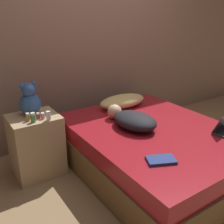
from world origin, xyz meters
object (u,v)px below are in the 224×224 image
pillow (123,101)px  bottle_amber (28,117)px  person_lying (132,119)px  bottle_pink (43,116)px  bottle_white (48,116)px  book (161,160)px  teddy_bear (30,100)px  bottle_green (33,118)px  bottle_red (38,116)px

pillow → bottle_amber: size_ratio=7.88×
person_lying → bottle_pink: bottle_pink is taller
bottle_white → bottle_pink: bearing=117.1°
person_lying → bottle_white: size_ratio=7.40×
pillow → person_lying: size_ratio=0.94×
person_lying → bottle_amber: bottle_amber is taller
bottle_pink → book: size_ratio=0.24×
teddy_bear → bottle_pink: 0.23m
teddy_bear → bottle_white: (0.09, -0.25, -0.10)m
person_lying → bottle_pink: bearing=149.4°
pillow → bottle_green: bottle_green is taller
teddy_bear → bottle_white: 0.29m
pillow → teddy_bear: size_ratio=1.89×
bottle_red → bottle_green: (-0.07, -0.05, 0.02)m
pillow → bottle_red: bottle_red is taller
pillow → bottle_amber: bearing=-173.6°
person_lying → bottle_pink: size_ratio=10.72×
bottle_red → pillow: bearing=7.0°
teddy_bear → bottle_green: (-0.05, -0.22, -0.10)m
bottle_white → bottle_green: (-0.14, 0.04, 0.00)m
bottle_pink → bottle_amber: bearing=169.3°
bottle_amber → bottle_pink: (0.14, -0.03, -0.01)m
bottle_green → bottle_pink: bearing=14.9°
teddy_bear → bottle_amber: size_ratio=4.16×
bottle_pink → bottle_red: bottle_pink is taller
pillow → teddy_bear: teddy_bear is taller
person_lying → bottle_pink: 0.91m
book → bottle_green: bearing=124.4°
pillow → bottle_white: (-1.05, -0.23, 0.11)m
person_lying → book: (-0.23, -0.67, -0.07)m
bottle_white → book: (0.56, -0.98, -0.18)m
pillow → bottle_white: bearing=-167.7°
bottle_red → bottle_amber: bearing=179.8°
pillow → book: 1.30m
teddy_bear → bottle_white: teddy_bear is taller
bottle_amber → bottle_green: 0.06m
bottle_pink → bottle_white: size_ratio=0.69×
person_lying → pillow: bearing=57.9°
pillow → bottle_white: 1.08m
bottle_pink → book: bearing=-60.4°
bottle_amber → pillow: bearing=6.4°
bottle_pink → bottle_red: (-0.04, 0.03, -0.00)m
pillow → bottle_red: size_ratio=10.33×
person_lying → teddy_bear: (-0.88, 0.56, 0.21)m
bottle_white → teddy_bear: bearing=109.3°
bottle_green → book: bearing=-55.6°
bottle_amber → bottle_pink: 0.14m
pillow → bottle_white: bottle_white is taller
bottle_green → bottle_white: bearing=-15.1°
person_lying → book: bearing=-114.9°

